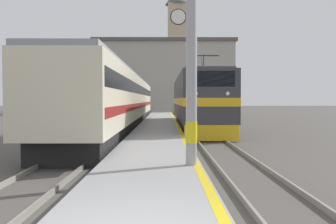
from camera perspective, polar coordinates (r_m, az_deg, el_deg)
name	(u,v)px	position (r m, az deg, el deg)	size (l,w,h in m)	color
ground_plane	(160,124)	(35.31, -1.17, -1.71)	(200.00, 200.00, 0.00)	#514C47
platform	(159,125)	(30.31, -1.28, -1.94)	(2.89, 140.00, 0.38)	#999999
rail_track_near	(195,127)	(30.41, 3.96, -2.23)	(2.83, 140.00, 0.16)	#514C47
rail_track_far	(122,127)	(30.50, -6.63, -2.23)	(2.83, 140.00, 0.16)	#514C47
locomotive_train	(197,102)	(29.05, 4.17, 1.50)	(2.92, 18.90, 4.92)	black
passenger_train	(123,100)	(30.74, -6.58, 1.72)	(2.92, 38.25, 3.95)	black
catenary_mast	(193,29)	(10.94, 3.64, 11.92)	(1.94, 0.32, 7.66)	#9E9EA3
clock_tower	(178,45)	(73.47, 1.45, 9.68)	(4.62, 4.62, 22.93)	tan
station_building	(164,77)	(64.56, -0.55, 5.08)	(22.41, 9.34, 11.65)	#A8A399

